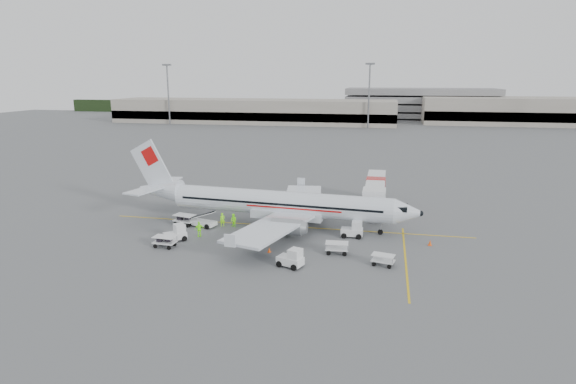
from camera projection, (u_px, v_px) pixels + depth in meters
name	position (u px, v px, depth m)	size (l,w,h in m)	color
ground	(285.00, 226.00, 58.23)	(360.00, 360.00, 0.00)	#56595B
stripe_lead	(285.00, 226.00, 58.23)	(44.00, 0.20, 0.01)	yellow
stripe_cross	(405.00, 258.00, 47.88)	(0.20, 20.00, 0.01)	yellow
terminal_west	(254.00, 111.00, 188.83)	(110.00, 22.00, 9.00)	gray
terminal_east	(545.00, 111.00, 181.53)	(90.00, 26.00, 10.00)	gray
parking_garage	(420.00, 103.00, 204.14)	(62.00, 24.00, 14.00)	slate
treeline	(362.00, 109.00, 224.24)	(300.00, 3.00, 6.00)	black
mast_west	(168.00, 95.00, 181.74)	(3.20, 1.20, 22.00)	slate
mast_center	(369.00, 96.00, 167.10)	(3.20, 1.20, 22.00)	slate
aircraft	(281.00, 187.00, 57.22)	(35.28, 27.65, 9.73)	white
jet_bridge	(375.00, 194.00, 64.90)	(3.15, 16.82, 4.41)	white
belt_loader	(201.00, 216.00, 57.95)	(4.80, 1.80, 2.60)	white
tug_fore	(352.00, 229.00, 54.13)	(2.43, 1.39, 1.88)	white
tug_mid	(290.00, 257.00, 45.65)	(2.40, 1.37, 1.85)	white
tug_aft	(175.00, 233.00, 52.86)	(2.36, 1.35, 1.83)	white
cart_loaded_a	(165.00, 242.00, 50.96)	(2.32, 1.37, 1.21)	white
cart_loaded_b	(185.00, 220.00, 58.53)	(2.55, 1.51, 1.33)	white
cart_empty_a	(337.00, 248.00, 49.08)	(2.32, 1.37, 1.21)	white
cart_empty_b	(383.00, 260.00, 45.99)	(2.13, 1.26, 1.11)	white
cone_nose	(430.00, 242.00, 51.55)	(0.40, 0.40, 0.66)	#FB4F0D
cone_port	(283.00, 203.00, 67.96)	(0.34, 0.34, 0.55)	#FB4F0D
cone_stbd	(269.00, 250.00, 49.55)	(0.34, 0.34, 0.56)	#FB4F0D
crew_a	(222.00, 220.00, 58.05)	(0.61, 0.40, 1.66)	#84F215
crew_b	(234.00, 220.00, 57.78)	(0.79, 0.62, 1.63)	#84F215
crew_c	(264.00, 227.00, 55.39)	(1.03, 0.59, 1.59)	#84F215
crew_d	(199.00, 229.00, 54.24)	(1.04, 0.43, 1.78)	#84F215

